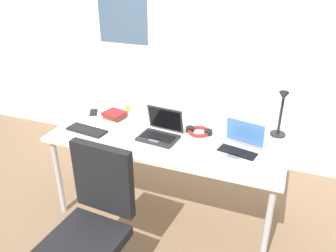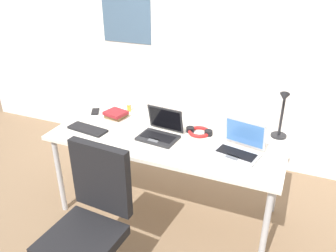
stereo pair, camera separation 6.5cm
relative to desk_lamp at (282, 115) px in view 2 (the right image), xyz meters
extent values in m
plane|color=#7A6047|center=(-0.80, -0.28, -0.94)|extent=(12.00, 12.00, 0.00)
cube|color=silver|center=(-0.80, 0.82, 0.36)|extent=(6.00, 0.12, 2.60)
cube|color=#3F5972|center=(-1.70, 0.76, 0.61)|extent=(0.56, 0.01, 0.76)
cube|color=silver|center=(-0.80, -0.28, -0.21)|extent=(1.80, 0.80, 0.03)
cylinder|color=#B2B5BA|center=(-1.64, -0.62, -0.58)|extent=(0.04, 0.04, 0.71)
cylinder|color=#B2B5BA|center=(0.04, -0.62, -0.58)|extent=(0.04, 0.04, 0.71)
cylinder|color=#B2B5BA|center=(-1.64, 0.06, -0.58)|extent=(0.04, 0.04, 0.71)
cylinder|color=#B2B5BA|center=(0.04, 0.06, -0.58)|extent=(0.04, 0.04, 0.71)
cylinder|color=black|center=(0.00, 0.03, -0.19)|extent=(0.12, 0.12, 0.02)
cylinder|color=black|center=(0.00, 0.03, -0.01)|extent=(0.02, 0.02, 0.34)
cylinder|color=black|center=(0.00, -0.01, 0.16)|extent=(0.01, 0.08, 0.01)
cone|color=black|center=(0.00, -0.05, 0.16)|extent=(0.07, 0.09, 0.09)
cube|color=#B7BABC|center=(-0.24, -0.37, -0.19)|extent=(0.35, 0.27, 0.02)
cube|color=black|center=(-0.24, -0.37, -0.18)|extent=(0.29, 0.17, 0.00)
cube|color=#595B60|center=(-0.26, -0.44, -0.18)|extent=(0.09, 0.06, 0.00)
cube|color=#B7BABC|center=(-0.22, -0.26, -0.07)|extent=(0.31, 0.10, 0.21)
cube|color=#3F72BF|center=(-0.22, -0.26, -0.07)|extent=(0.28, 0.09, 0.18)
cube|color=#232326|center=(-0.85, -0.36, -0.19)|extent=(0.31, 0.23, 0.02)
cube|color=black|center=(-0.85, -0.36, -0.18)|extent=(0.27, 0.14, 0.00)
cube|color=#595B60|center=(-0.85, -0.43, -0.18)|extent=(0.09, 0.05, 0.00)
cube|color=#232326|center=(-0.84, -0.24, -0.08)|extent=(0.30, 0.08, 0.20)
cube|color=black|center=(-0.84, -0.25, -0.08)|extent=(0.27, 0.06, 0.17)
cube|color=black|center=(-1.43, -0.45, -0.19)|extent=(0.34, 0.16, 0.02)
ellipsoid|color=black|center=(-0.38, -0.01, -0.18)|extent=(0.06, 0.10, 0.03)
cube|color=black|center=(-1.57, -0.12, -0.19)|extent=(0.12, 0.15, 0.01)
torus|color=red|center=(-0.58, -0.15, -0.18)|extent=(0.18, 0.18, 0.03)
cylinder|color=black|center=(-0.66, -0.15, -0.18)|extent=(0.06, 0.06, 0.04)
cylinder|color=black|center=(-0.51, -0.15, -0.18)|extent=(0.06, 0.06, 0.04)
cylinder|color=gold|center=(-1.30, 0.02, -0.16)|extent=(0.04, 0.04, 0.06)
cylinder|color=white|center=(-1.30, 0.02, -0.13)|extent=(0.04, 0.04, 0.01)
cube|color=brown|center=(-1.34, -0.14, -0.18)|extent=(0.17, 0.17, 0.03)
cube|color=maroon|center=(-1.34, -0.16, -0.15)|extent=(0.20, 0.19, 0.03)
cylinder|color=#B21E23|center=(-0.20, -0.11, -0.15)|extent=(0.08, 0.08, 0.09)
torus|color=#B21E23|center=(-0.15, -0.11, -0.15)|extent=(0.05, 0.01, 0.05)
cube|color=black|center=(-1.00, -1.21, -0.52)|extent=(0.47, 0.47, 0.07)
cube|color=black|center=(-0.98, -0.96, -0.21)|extent=(0.42, 0.09, 0.48)
camera|label=1|loc=(0.04, -2.46, 1.05)|focal=36.32mm
camera|label=2|loc=(0.10, -2.44, 1.05)|focal=36.32mm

